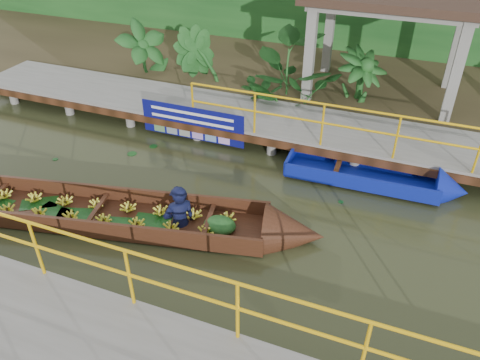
% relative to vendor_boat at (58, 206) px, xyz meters
% --- Properties ---
extents(ground, '(80.00, 80.00, 0.00)m').
position_rel_vendor_boat_xyz_m(ground, '(2.19, 1.17, -0.23)').
color(ground, '#2C3118').
rests_on(ground, ground).
extents(land_strip, '(30.00, 8.00, 0.45)m').
position_rel_vendor_boat_xyz_m(land_strip, '(2.19, 8.67, -0.00)').
color(land_strip, '#322A19').
rests_on(land_strip, ground).
extents(far_dock, '(16.00, 2.06, 1.66)m').
position_rel_vendor_boat_xyz_m(far_dock, '(2.21, 4.60, 0.25)').
color(far_dock, slate).
rests_on(far_dock, ground).
extents(pavilion, '(4.40, 3.00, 3.00)m').
position_rel_vendor_boat_xyz_m(pavilion, '(5.19, 7.47, 2.59)').
color(pavilion, slate).
rests_on(pavilion, ground).
extents(vendor_boat, '(11.10, 3.37, 2.23)m').
position_rel_vendor_boat_xyz_m(vendor_boat, '(0.00, 0.00, 0.00)').
color(vendor_boat, '#341C0E').
rests_on(vendor_boat, ground).
extents(moored_blue_boat, '(3.88, 1.15, 0.92)m').
position_rel_vendor_boat_xyz_m(moored_blue_boat, '(6.36, 3.49, -0.06)').
color(moored_blue_boat, '#0D1B95').
rests_on(moored_blue_boat, ground).
extents(blue_banner, '(2.75, 0.04, 0.86)m').
position_rel_vendor_boat_xyz_m(blue_banner, '(1.18, 3.65, 0.33)').
color(blue_banner, '#0C0E63').
rests_on(blue_banner, ground).
extents(tropical_plants, '(14.10, 1.10, 1.37)m').
position_rel_vendor_boat_xyz_m(tropical_plants, '(4.44, 6.47, 0.91)').
color(tropical_plants, '#164519').
rests_on(tropical_plants, ground).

